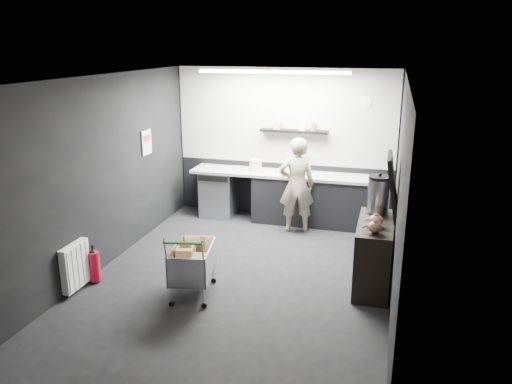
# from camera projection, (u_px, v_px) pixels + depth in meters

# --- Properties ---
(floor) EXTENTS (5.50, 5.50, 0.00)m
(floor) POSITION_uv_depth(u_px,v_px,m) (240.00, 278.00, 6.86)
(floor) COLOR black
(floor) RESTS_ON ground
(ceiling) EXTENTS (5.50, 5.50, 0.00)m
(ceiling) POSITION_uv_depth(u_px,v_px,m) (238.00, 78.00, 6.09)
(ceiling) COLOR white
(ceiling) RESTS_ON wall_back
(wall_back) EXTENTS (5.50, 0.00, 5.50)m
(wall_back) POSITION_uv_depth(u_px,v_px,m) (284.00, 144.00, 9.01)
(wall_back) COLOR black
(wall_back) RESTS_ON floor
(wall_front) EXTENTS (5.50, 0.00, 5.50)m
(wall_front) POSITION_uv_depth(u_px,v_px,m) (136.00, 275.00, 3.94)
(wall_front) COLOR black
(wall_front) RESTS_ON floor
(wall_left) EXTENTS (0.00, 5.50, 5.50)m
(wall_left) POSITION_uv_depth(u_px,v_px,m) (103.00, 174.00, 6.98)
(wall_left) COLOR black
(wall_left) RESTS_ON floor
(wall_right) EXTENTS (0.00, 5.50, 5.50)m
(wall_right) POSITION_uv_depth(u_px,v_px,m) (398.00, 196.00, 5.97)
(wall_right) COLOR black
(wall_right) RESTS_ON floor
(kitchen_wall_panel) EXTENTS (3.95, 0.02, 1.70)m
(kitchen_wall_panel) POSITION_uv_depth(u_px,v_px,m) (284.00, 117.00, 8.85)
(kitchen_wall_panel) COLOR #B8B8B3
(kitchen_wall_panel) RESTS_ON wall_back
(dado_panel) EXTENTS (3.95, 0.02, 1.00)m
(dado_panel) POSITION_uv_depth(u_px,v_px,m) (283.00, 189.00, 9.24)
(dado_panel) COLOR black
(dado_panel) RESTS_ON wall_back
(floating_shelf) EXTENTS (1.20, 0.22, 0.04)m
(floating_shelf) POSITION_uv_depth(u_px,v_px,m) (294.00, 131.00, 8.77)
(floating_shelf) COLOR black
(floating_shelf) RESTS_ON wall_back
(wall_clock) EXTENTS (0.20, 0.03, 0.20)m
(wall_clock) POSITION_uv_depth(u_px,v_px,m) (366.00, 102.00, 8.40)
(wall_clock) COLOR white
(wall_clock) RESTS_ON wall_back
(poster) EXTENTS (0.02, 0.30, 0.40)m
(poster) POSITION_uv_depth(u_px,v_px,m) (147.00, 142.00, 8.12)
(poster) COLOR silver
(poster) RESTS_ON wall_left
(poster_red_band) EXTENTS (0.02, 0.22, 0.10)m
(poster_red_band) POSITION_uv_depth(u_px,v_px,m) (147.00, 138.00, 8.10)
(poster_red_band) COLOR red
(poster_red_band) RESTS_ON poster
(radiator) EXTENTS (0.10, 0.50, 0.60)m
(radiator) POSITION_uv_depth(u_px,v_px,m) (75.00, 266.00, 6.42)
(radiator) COLOR white
(radiator) RESTS_ON wall_left
(ceiling_strip) EXTENTS (2.40, 0.20, 0.04)m
(ceiling_strip) POSITION_uv_depth(u_px,v_px,m) (273.00, 72.00, 7.80)
(ceiling_strip) COLOR white
(ceiling_strip) RESTS_ON ceiling
(prep_counter) EXTENTS (3.20, 0.61, 0.90)m
(prep_counter) POSITION_uv_depth(u_px,v_px,m) (287.00, 197.00, 8.93)
(prep_counter) COLOR black
(prep_counter) RESTS_ON floor
(person) EXTENTS (0.68, 0.53, 1.64)m
(person) POSITION_uv_depth(u_px,v_px,m) (297.00, 185.00, 8.35)
(person) COLOR beige
(person) RESTS_ON floor
(shopping_cart) EXTENTS (0.62, 0.90, 0.90)m
(shopping_cart) POSITION_uv_depth(u_px,v_px,m) (192.00, 264.00, 6.31)
(shopping_cart) COLOR silver
(shopping_cart) RESTS_ON floor
(sideboard) EXTENTS (0.51, 1.19, 1.78)m
(sideboard) POSITION_uv_depth(u_px,v_px,m) (375.00, 245.00, 6.54)
(sideboard) COLOR black
(sideboard) RESTS_ON floor
(fire_extinguisher) EXTENTS (0.16, 0.16, 0.51)m
(fire_extinguisher) POSITION_uv_depth(u_px,v_px,m) (94.00, 265.00, 6.68)
(fire_extinguisher) COLOR #B30B25
(fire_extinguisher) RESTS_ON floor
(cardboard_box) EXTENTS (0.54, 0.48, 0.09)m
(cardboard_box) POSITION_uv_depth(u_px,v_px,m) (293.00, 172.00, 8.72)
(cardboard_box) COLOR #A28956
(cardboard_box) RESTS_ON prep_counter
(pink_tub) EXTENTS (0.21, 0.21, 0.21)m
(pink_tub) POSITION_uv_depth(u_px,v_px,m) (256.00, 165.00, 8.92)
(pink_tub) COLOR silver
(pink_tub) RESTS_ON prep_counter
(white_container) EXTENTS (0.18, 0.16, 0.14)m
(white_container) POSITION_uv_depth(u_px,v_px,m) (286.00, 170.00, 8.74)
(white_container) COLOR white
(white_container) RESTS_ON prep_counter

